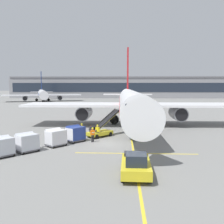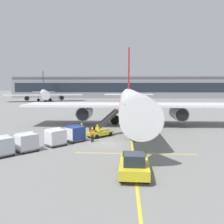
{
  "view_description": "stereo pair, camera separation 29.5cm",
  "coord_description": "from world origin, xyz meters",
  "px_view_note": "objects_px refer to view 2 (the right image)",
  "views": [
    {
      "loc": [
        1.92,
        -27.73,
        6.59
      ],
      "look_at": [
        0.54,
        3.64,
        3.25
      ],
      "focal_mm": 39.63,
      "sensor_mm": 36.0,
      "label": 1
    },
    {
      "loc": [
        2.21,
        -27.71,
        6.59
      ],
      "look_at": [
        0.54,
        3.64,
        3.25
      ],
      "focal_mm": 39.63,
      "sensor_mm": 36.0,
      "label": 2
    }
  ],
  "objects_px": {
    "ground_crew_by_loader": "(97,130)",
    "safety_cone_wingtip": "(77,128)",
    "distant_airplane": "(44,94)",
    "parked_airplane": "(131,102)",
    "ground_crew_by_carts": "(92,134)",
    "baggage_cart_second": "(55,137)",
    "baggage_cart_lead": "(75,133)",
    "pushback_tug": "(134,165)",
    "baggage_cart_third": "(26,142)",
    "belt_loader": "(101,129)",
    "baggage_cart_fourth": "(1,146)",
    "safety_cone_engine_keepout": "(91,127)",
    "ground_crew_marshaller": "(82,129)"
  },
  "relations": [
    {
      "from": "parked_airplane",
      "to": "ground_crew_by_loader",
      "type": "bearing_deg",
      "value": -112.95
    },
    {
      "from": "parked_airplane",
      "to": "baggage_cart_third",
      "type": "distance_m",
      "value": 20.67
    },
    {
      "from": "distant_airplane",
      "to": "parked_airplane",
      "type": "bearing_deg",
      "value": -60.45
    },
    {
      "from": "ground_crew_by_loader",
      "to": "safety_cone_wingtip",
      "type": "distance_m",
      "value": 6.4
    },
    {
      "from": "safety_cone_wingtip",
      "to": "belt_loader",
      "type": "bearing_deg",
      "value": -46.05
    },
    {
      "from": "baggage_cart_lead",
      "to": "baggage_cart_second",
      "type": "distance_m",
      "value": 2.85
    },
    {
      "from": "pushback_tug",
      "to": "belt_loader",
      "type": "bearing_deg",
      "value": 105.29
    },
    {
      "from": "ground_crew_marshaller",
      "to": "parked_airplane",
      "type": "bearing_deg",
      "value": 55.74
    },
    {
      "from": "baggage_cart_third",
      "to": "belt_loader",
      "type": "bearing_deg",
      "value": 49.25
    },
    {
      "from": "ground_crew_by_loader",
      "to": "parked_airplane",
      "type": "bearing_deg",
      "value": 67.05
    },
    {
      "from": "baggage_cart_lead",
      "to": "ground_crew_by_loader",
      "type": "bearing_deg",
      "value": 38.84
    },
    {
      "from": "baggage_cart_second",
      "to": "distant_airplane",
      "type": "distance_m",
      "value": 81.89
    },
    {
      "from": "baggage_cart_fourth",
      "to": "baggage_cart_second",
      "type": "bearing_deg",
      "value": 47.74
    },
    {
      "from": "baggage_cart_second",
      "to": "ground_crew_by_carts",
      "type": "relative_size",
      "value": 1.48
    },
    {
      "from": "baggage_cart_third",
      "to": "baggage_cart_fourth",
      "type": "bearing_deg",
      "value": -132.96
    },
    {
      "from": "baggage_cart_fourth",
      "to": "safety_cone_engine_keepout",
      "type": "height_order",
      "value": "baggage_cart_fourth"
    },
    {
      "from": "baggage_cart_second",
      "to": "safety_cone_engine_keepout",
      "type": "height_order",
      "value": "baggage_cart_second"
    },
    {
      "from": "baggage_cart_lead",
      "to": "pushback_tug",
      "type": "xyz_separation_m",
      "value": [
        6.59,
        -10.85,
        -0.17
      ]
    },
    {
      "from": "baggage_cart_third",
      "to": "ground_crew_by_loader",
      "type": "xyz_separation_m",
      "value": [
        6.4,
        6.73,
        -0.0
      ]
    },
    {
      "from": "ground_crew_by_carts",
      "to": "safety_cone_engine_keepout",
      "type": "xyz_separation_m",
      "value": [
        -1.31,
        8.32,
        -0.68
      ]
    },
    {
      "from": "parked_airplane",
      "to": "safety_cone_engine_keepout",
      "type": "relative_size",
      "value": 69.06
    },
    {
      "from": "ground_crew_marshaller",
      "to": "pushback_tug",
      "type": "bearing_deg",
      "value": -65.35
    },
    {
      "from": "baggage_cart_fourth",
      "to": "distant_airplane",
      "type": "height_order",
      "value": "distant_airplane"
    },
    {
      "from": "ground_crew_by_loader",
      "to": "safety_cone_wingtip",
      "type": "height_order",
      "value": "ground_crew_by_loader"
    },
    {
      "from": "pushback_tug",
      "to": "baggage_cart_third",
      "type": "bearing_deg",
      "value": 150.02
    },
    {
      "from": "belt_loader",
      "to": "safety_cone_engine_keepout",
      "type": "distance_m",
      "value": 5.49
    },
    {
      "from": "ground_crew_marshaller",
      "to": "safety_cone_engine_keepout",
      "type": "distance_m",
      "value": 5.36
    },
    {
      "from": "baggage_cart_third",
      "to": "baggage_cart_fourth",
      "type": "relative_size",
      "value": 1.0
    },
    {
      "from": "safety_cone_wingtip",
      "to": "baggage_cart_lead",
      "type": "bearing_deg",
      "value": -80.57
    },
    {
      "from": "ground_crew_marshaller",
      "to": "safety_cone_wingtip",
      "type": "distance_m",
      "value": 4.65
    },
    {
      "from": "baggage_cart_second",
      "to": "distant_airplane",
      "type": "xyz_separation_m",
      "value": [
        -26.79,
        77.36,
        2.1
      ]
    },
    {
      "from": "baggage_cart_fourth",
      "to": "ground_crew_by_carts",
      "type": "height_order",
      "value": "baggage_cart_fourth"
    },
    {
      "from": "baggage_cart_lead",
      "to": "pushback_tug",
      "type": "bearing_deg",
      "value": -58.74
    },
    {
      "from": "baggage_cart_third",
      "to": "safety_cone_engine_keepout",
      "type": "xyz_separation_m",
      "value": [
        4.73,
        12.9,
        -0.68
      ]
    },
    {
      "from": "parked_airplane",
      "to": "baggage_cart_second",
      "type": "bearing_deg",
      "value": -120.26
    },
    {
      "from": "belt_loader",
      "to": "pushback_tug",
      "type": "xyz_separation_m",
      "value": [
        3.8,
        -13.91,
        -0.1
      ]
    },
    {
      "from": "safety_cone_wingtip",
      "to": "baggage_cart_fourth",
      "type": "bearing_deg",
      "value": -107.93
    },
    {
      "from": "baggage_cart_lead",
      "to": "pushback_tug",
      "type": "height_order",
      "value": "baggage_cart_lead"
    },
    {
      "from": "pushback_tug",
      "to": "ground_crew_by_loader",
      "type": "bearing_deg",
      "value": 107.94
    },
    {
      "from": "belt_loader",
      "to": "distant_airplane",
      "type": "distance_m",
      "value": 78.57
    },
    {
      "from": "baggage_cart_fourth",
      "to": "ground_crew_by_carts",
      "type": "distance_m",
      "value": 10.03
    },
    {
      "from": "belt_loader",
      "to": "ground_crew_by_carts",
      "type": "relative_size",
      "value": 2.62
    },
    {
      "from": "baggage_cart_second",
      "to": "ground_crew_by_loader",
      "type": "distance_m",
      "value": 5.93
    },
    {
      "from": "baggage_cart_lead",
      "to": "distant_airplane",
      "type": "xyz_separation_m",
      "value": [
        -28.51,
        75.09,
        2.1
      ]
    },
    {
      "from": "distant_airplane",
      "to": "safety_cone_wingtip",
      "type": "bearing_deg",
      "value": -68.08
    },
    {
      "from": "parked_airplane",
      "to": "ground_crew_by_carts",
      "type": "height_order",
      "value": "parked_airplane"
    },
    {
      "from": "parked_airplane",
      "to": "ground_crew_by_carts",
      "type": "bearing_deg",
      "value": -110.81
    },
    {
      "from": "distant_airplane",
      "to": "ground_crew_marshaller",
      "type": "bearing_deg",
      "value": -68.25
    },
    {
      "from": "belt_loader",
      "to": "baggage_cart_second",
      "type": "distance_m",
      "value": 6.98
    },
    {
      "from": "ground_crew_by_loader",
      "to": "ground_crew_by_carts",
      "type": "distance_m",
      "value": 2.18
    }
  ]
}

